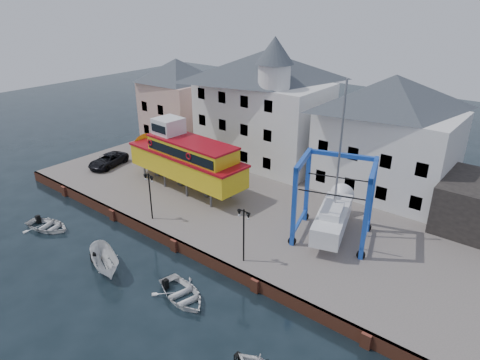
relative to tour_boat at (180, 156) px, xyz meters
The scene contains 14 objects.
ground 11.15m from the tour_boat, 47.22° to the right, with size 140.00×140.00×0.00m, color black.
hardstanding 8.62m from the tour_boat, 25.84° to the left, with size 44.00×22.00×1.00m, color #615B58.
quay_wall 10.90m from the tour_boat, 46.83° to the right, with size 44.00×0.47×1.00m.
building_pink 15.25m from the tour_boat, 136.53° to the left, with size 8.00×7.00×10.30m.
building_white_main 11.47m from the tour_boat, 78.70° to the left, with size 14.00×8.30×14.00m.
building_white_right 19.82m from the tour_boat, 35.42° to the left, with size 12.00×8.00×11.20m.
lamp_post_left 7.08m from the tour_boat, 64.66° to the right, with size 1.12×0.32×4.20m.
lamp_post_right 14.51m from the tour_boat, 26.15° to the right, with size 1.12×0.32×4.20m.
tour_boat is the anchor object (origin of this frame).
travel_lift 16.29m from the tour_boat, ahead, with size 6.86×8.47×12.41m.
van 10.47m from the tour_boat, behind, with size 2.24×4.86×1.35m, color black.
motorboat_a 14.12m from the tour_boat, 68.46° to the right, with size 1.69×4.51×1.74m, color white.
motorboat_b 16.74m from the tour_boat, 44.10° to the right, with size 3.16×4.42×0.92m, color white.
motorboat_d 13.47m from the tour_boat, 108.40° to the right, with size 2.95×4.14×0.86m, color white.
Camera 1 is at (22.07, -19.19, 18.90)m, focal length 32.00 mm.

